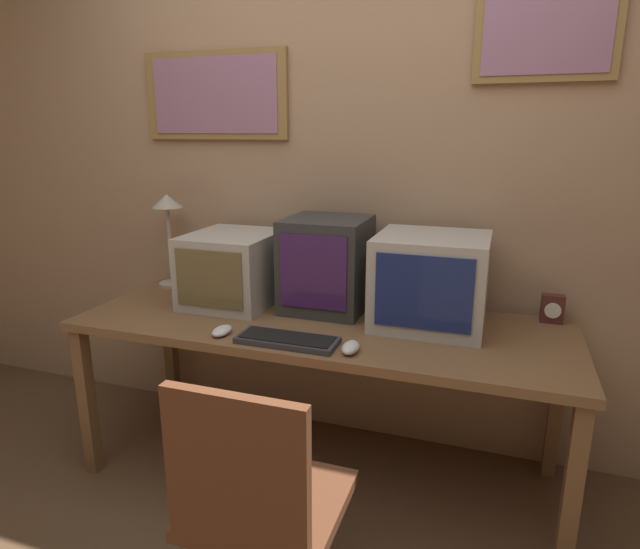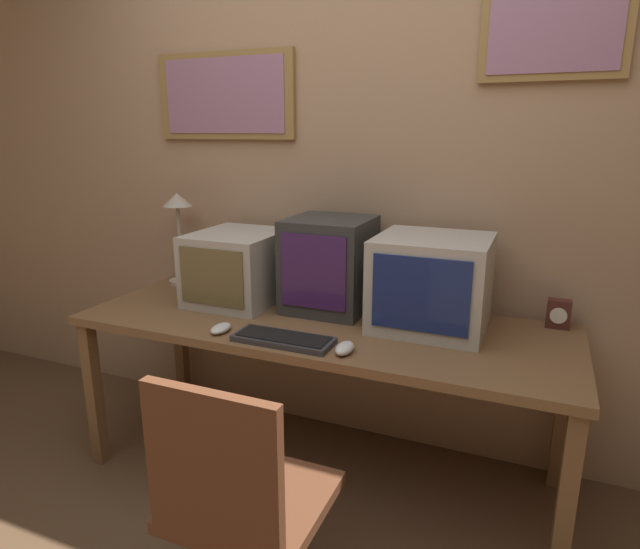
{
  "view_description": "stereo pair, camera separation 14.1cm",
  "coord_description": "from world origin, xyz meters",
  "views": [
    {
      "loc": [
        0.69,
        -0.95,
        1.5
      ],
      "look_at": [
        0.0,
        1.05,
        0.93
      ],
      "focal_mm": 30.0,
      "sensor_mm": 36.0,
      "label": 1
    },
    {
      "loc": [
        0.82,
        -0.9,
        1.5
      ],
      "look_at": [
        0.0,
        1.05,
        0.93
      ],
      "focal_mm": 30.0,
      "sensor_mm": 36.0,
      "label": 2
    }
  ],
  "objects": [
    {
      "name": "wall_back",
      "position": [
        -0.0,
        1.49,
        1.31
      ],
      "size": [
        8.0,
        0.08,
        2.6
      ],
      "color": "tan",
      "rests_on": "ground_plane"
    },
    {
      "name": "desk",
      "position": [
        0.0,
        1.05,
        0.66
      ],
      "size": [
        2.06,
        0.74,
        0.73
      ],
      "color": "brown",
      "rests_on": "ground_plane"
    },
    {
      "name": "monitor_left",
      "position": [
        -0.46,
        1.17,
        0.89
      ],
      "size": [
        0.38,
        0.44,
        0.33
      ],
      "color": "#B7B2A8",
      "rests_on": "desk"
    },
    {
      "name": "monitor_center",
      "position": [
        -0.03,
        1.23,
        0.93
      ],
      "size": [
        0.35,
        0.37,
        0.41
      ],
      "color": "#333333",
      "rests_on": "desk"
    },
    {
      "name": "monitor_right",
      "position": [
        0.43,
        1.18,
        0.91
      ],
      "size": [
        0.44,
        0.43,
        0.37
      ],
      "color": "#B7B2A8",
      "rests_on": "desk"
    },
    {
      "name": "keyboard_main",
      "position": [
        -0.04,
        0.79,
        0.74
      ],
      "size": [
        0.38,
        0.15,
        0.03
      ],
      "color": "#333338",
      "rests_on": "desk"
    },
    {
      "name": "mouse_near_keyboard",
      "position": [
        0.21,
        0.78,
        0.75
      ],
      "size": [
        0.06,
        0.11,
        0.04
      ],
      "color": "silver",
      "rests_on": "desk"
    },
    {
      "name": "mouse_far_corner",
      "position": [
        -0.32,
        0.79,
        0.74
      ],
      "size": [
        0.06,
        0.11,
        0.03
      ],
      "color": "silver",
      "rests_on": "desk"
    },
    {
      "name": "desk_clock",
      "position": [
        0.92,
        1.36,
        0.79
      ],
      "size": [
        0.09,
        0.06,
        0.12
      ],
      "color": "#4C231E",
      "rests_on": "desk"
    },
    {
      "name": "desk_lamp",
      "position": [
        -0.9,
        1.32,
        1.08
      ],
      "size": [
        0.15,
        0.15,
        0.47
      ],
      "color": "#B2A899",
      "rests_on": "desk"
    },
    {
      "name": "office_chair",
      "position": [
        0.1,
        0.23,
        0.38
      ],
      "size": [
        0.45,
        0.45,
        0.88
      ],
      "color": "black",
      "rests_on": "ground_plane"
    }
  ]
}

